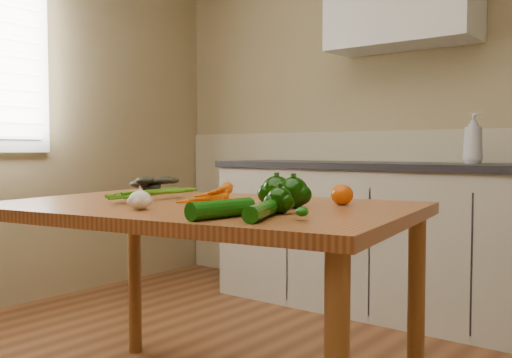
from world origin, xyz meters
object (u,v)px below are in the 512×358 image
Objects in this scene: tomato_a at (293,195)px; tomato_c at (342,195)px; leafy_greens at (154,181)px; zucchini_b at (221,209)px; pepper_b at (293,193)px; garlic_bulb at (140,200)px; table at (202,228)px; soap_bottle_a at (473,138)px; pepper_c at (279,200)px; carrot_bunch at (193,192)px; tomato_b at (296,194)px; zucchini_a at (261,211)px; pepper_a at (277,192)px.

tomato_a is 0.86× the size of tomato_c.
leafy_greens is 1.01m from zucchini_b.
garlic_bulb is at bearing -135.72° from pepper_b.
table is 5.69× the size of soap_bottle_a.
soap_bottle_a is 1.23× the size of zucchini_b.
pepper_c is 1.02× the size of tomato_c.
carrot_bunch is 4.06× the size of tomato_b.
tomato_b reaches higher than zucchini_a.
pepper_a is at bearing 118.66° from zucchini_a.
tomato_b is at bearing 26.54° from carrot_bunch.
table is 7.01× the size of zucchini_b.
pepper_c is at bearing -21.77° from carrot_bunch.
tomato_a is (-0.16, 0.30, -0.01)m from pepper_c.
pepper_b is 1.30× the size of tomato_c.
tomato_c is (0.13, 0.21, -0.02)m from pepper_a.
tomato_b is 0.53m from zucchini_b.
pepper_c is (0.11, -0.14, -0.01)m from pepper_a.
pepper_a reaches higher than tomato_b.
tomato_a is 0.02m from tomato_b.
pepper_b is 1.27× the size of pepper_c.
soap_bottle_a is 1.83m from pepper_c.
table is at bearing -147.07° from tomato_c.
soap_bottle_a reaches higher than leafy_greens.
soap_bottle_a is 1.03× the size of carrot_bunch.
pepper_b is at bearing -10.80° from leafy_greens.
leafy_greens is 0.83m from pepper_a.
pepper_c is at bearing 72.03° from zucchini_b.
garlic_bulb is 0.32× the size of zucchini_b.
zucchini_a is at bearing -34.96° from carrot_bunch.
pepper_a is 0.19m from tomato_b.
pepper_a is at bearing -12.65° from leafy_greens.
tomato_a is (-0.16, -1.52, -0.23)m from soap_bottle_a.
garlic_bulb is 0.50m from pepper_b.
tomato_c is (0.17, 0.05, 0.01)m from tomato_a.
tomato_c is 0.49m from zucchini_a.
zucchini_a is (0.15, -0.28, -0.03)m from pepper_a.
soap_bottle_a is 1.68m from pepper_b.
tomato_a reaches higher than zucchini_b.
leafy_greens and pepper_a have the same top height.
pepper_a is (0.30, 0.33, 0.02)m from garlic_bulb.
pepper_a is 0.32m from zucchini_a.
garlic_bulb is 0.94× the size of tomato_c.
tomato_c is 0.34× the size of zucchini_b.
zucchini_a is at bearing -65.96° from tomato_a.
soap_bottle_a reaches higher than zucchini_b.
table is 1.82m from soap_bottle_a.
leafy_greens is (-0.53, 0.24, 0.14)m from table.
pepper_a reaches higher than table.
pepper_a reaches higher than garlic_bulb.
zucchini_a is at bearing -36.09° from table.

